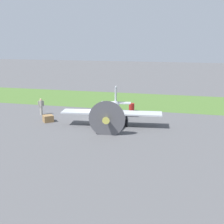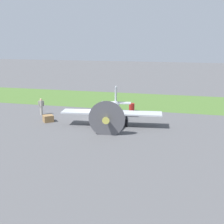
{
  "view_description": "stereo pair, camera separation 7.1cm",
  "coord_description": "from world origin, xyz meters",
  "px_view_note": "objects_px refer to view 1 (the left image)",
  "views": [
    {
      "loc": [
        -8.53,
        27.89,
        7.86
      ],
      "look_at": [
        -1.44,
        0.66,
        1.2
      ],
      "focal_mm": 50.14,
      "sensor_mm": 36.0,
      "label": 1
    },
    {
      "loc": [
        -8.6,
        27.87,
        7.86
      ],
      "look_at": [
        -1.44,
        0.66,
        1.2
      ],
      "focal_mm": 50.14,
      "sensor_mm": 36.0,
      "label": 2
    }
  ],
  "objects_px": {
    "ground_crew_chief": "(41,106)",
    "supply_crate": "(48,118)",
    "airplane_lead": "(112,111)",
    "fuel_drum": "(132,107)"
  },
  "relations": [
    {
      "from": "ground_crew_chief",
      "to": "supply_crate",
      "type": "height_order",
      "value": "ground_crew_chief"
    },
    {
      "from": "airplane_lead",
      "to": "ground_crew_chief",
      "type": "height_order",
      "value": "airplane_lead"
    },
    {
      "from": "fuel_drum",
      "to": "supply_crate",
      "type": "height_order",
      "value": "fuel_drum"
    },
    {
      "from": "ground_crew_chief",
      "to": "airplane_lead",
      "type": "bearing_deg",
      "value": -56.13
    },
    {
      "from": "airplane_lead",
      "to": "supply_crate",
      "type": "height_order",
      "value": "airplane_lead"
    },
    {
      "from": "airplane_lead",
      "to": "supply_crate",
      "type": "bearing_deg",
      "value": -3.27
    },
    {
      "from": "airplane_lead",
      "to": "fuel_drum",
      "type": "distance_m",
      "value": 6.02
    },
    {
      "from": "fuel_drum",
      "to": "airplane_lead",
      "type": "bearing_deg",
      "value": 83.15
    },
    {
      "from": "airplane_lead",
      "to": "supply_crate",
      "type": "xyz_separation_m",
      "value": [
        6.24,
        0.42,
        -1.06
      ]
    },
    {
      "from": "ground_crew_chief",
      "to": "fuel_drum",
      "type": "xyz_separation_m",
      "value": [
        -8.91,
        -3.87,
        -0.46
      ]
    }
  ]
}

